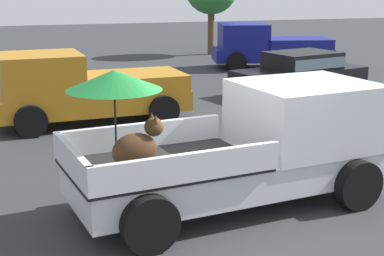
{
  "coord_description": "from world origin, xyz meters",
  "views": [
    {
      "loc": [
        -3.09,
        -8.1,
        3.52
      ],
      "look_at": [
        -0.37,
        0.87,
        1.1
      ],
      "focal_mm": 53.79,
      "sensor_mm": 36.0,
      "label": 1
    }
  ],
  "objects": [
    {
      "name": "pickup_truck_far",
      "position": [
        6.73,
        13.62,
        0.87
      ],
      "size": [
        5.07,
        2.95,
        1.8
      ],
      "rotation": [
        0.0,
        0.0,
        2.93
      ],
      "color": "black",
      "rests_on": "ground"
    },
    {
      "name": "ground_plane",
      "position": [
        0.0,
        0.0,
        0.0
      ],
      "size": [
        80.0,
        80.0,
        0.0
      ],
      "primitive_type": "plane",
      "color": "#2D3033"
    },
    {
      "name": "pickup_truck_red",
      "position": [
        -1.58,
        6.24,
        0.87
      ],
      "size": [
        4.91,
        2.41,
        1.8
      ],
      "rotation": [
        0.0,
        0.0,
        3.21
      ],
      "color": "black",
      "rests_on": "ground"
    },
    {
      "name": "parked_sedan_near",
      "position": [
        5.42,
        8.13,
        0.74
      ],
      "size": [
        4.6,
        2.78,
        1.33
      ],
      "rotation": [
        0.0,
        0.0,
        3.4
      ],
      "color": "black",
      "rests_on": "ground"
    },
    {
      "name": "pickup_truck_main",
      "position": [
        0.38,
        0.06,
        0.98
      ],
      "size": [
        5.27,
        2.85,
        2.31
      ],
      "rotation": [
        0.0,
        0.0,
        0.15
      ],
      "color": "black",
      "rests_on": "ground"
    }
  ]
}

